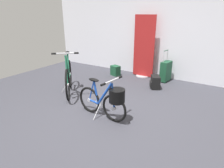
# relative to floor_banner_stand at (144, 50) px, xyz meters

# --- Properties ---
(ground_plane) EXTENTS (7.36, 7.36, 0.00)m
(ground_plane) POSITION_rel_floor_banner_stand_xyz_m (0.45, -2.61, -0.76)
(ground_plane) COLOR #38383F
(back_wall) EXTENTS (7.36, 0.10, 3.20)m
(back_wall) POSITION_rel_floor_banner_stand_xyz_m (0.45, 0.28, 0.84)
(back_wall) COLOR silver
(back_wall) RESTS_ON ground_plane
(floor_banner_stand) EXTENTS (0.60, 0.36, 1.69)m
(floor_banner_stand) POSITION_rel_floor_banner_stand_xyz_m (0.00, 0.00, 0.00)
(floor_banner_stand) COLOR #B7B7BC
(floor_banner_stand) RESTS_ON ground_plane
(folding_bike_foreground) EXTENTS (1.05, 0.53, 0.75)m
(folding_bike_foreground) POSITION_rel_floor_banner_stand_xyz_m (0.46, -2.54, -0.39)
(folding_bike_foreground) COLOR black
(folding_bike_foreground) RESTS_ON ground_plane
(display_bike_left) EXTENTS (0.97, 1.12, 1.00)m
(display_bike_left) POSITION_rel_floor_banner_stand_xyz_m (-0.92, -2.03, -0.38)
(display_bike_left) COLOR black
(display_bike_left) RESTS_ON ground_plane
(rolling_suitcase) EXTENTS (0.22, 0.38, 0.83)m
(rolling_suitcase) POSITION_rel_floor_banner_stand_xyz_m (0.69, -0.08, -0.48)
(rolling_suitcase) COLOR #19472D
(rolling_suitcase) RESTS_ON ground_plane
(backpack_on_floor) EXTENTS (0.30, 0.28, 0.29)m
(backpack_on_floor) POSITION_rel_floor_banner_stand_xyz_m (-0.70, -0.34, -0.62)
(backpack_on_floor) COLOR #19472D
(backpack_on_floor) RESTS_ON ground_plane
(handbag_on_floor) EXTENTS (0.32, 0.35, 0.31)m
(handbag_on_floor) POSITION_rel_floor_banner_stand_xyz_m (0.64, -0.71, -0.61)
(handbag_on_floor) COLOR black
(handbag_on_floor) RESTS_ON ground_plane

